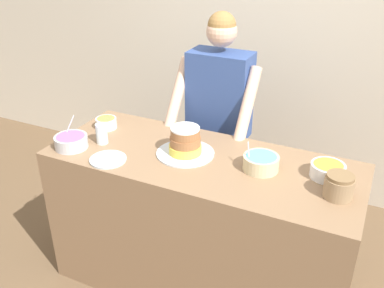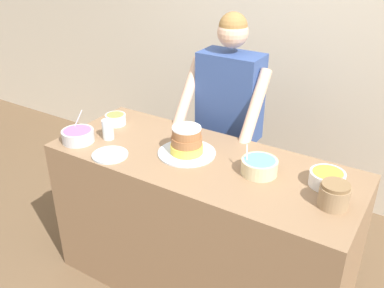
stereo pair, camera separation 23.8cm
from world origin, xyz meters
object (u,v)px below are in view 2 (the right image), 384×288
person_baker (229,112)px  frosting_bowl_orange (327,178)px  cake (187,143)px  frosting_bowl_olive (116,119)px  frosting_bowl_purple (78,135)px  drinking_glass (108,129)px  stoneware_jar (334,195)px  ceramic_plate (110,155)px  frosting_bowl_blue (259,166)px

person_baker → frosting_bowl_orange: bearing=-31.0°
cake → frosting_bowl_olive: size_ratio=2.50×
frosting_bowl_purple → drinking_glass: frosting_bowl_purple is taller
frosting_bowl_olive → frosting_bowl_orange: bearing=-0.1°
person_baker → stoneware_jar: (0.90, -0.66, 0.02)m
frosting_bowl_purple → ceramic_plate: (0.29, -0.04, -0.04)m
frosting_bowl_orange → ceramic_plate: (-1.15, -0.35, -0.04)m
frosting_bowl_blue → ceramic_plate: frosting_bowl_blue is taller
drinking_glass → stoneware_jar: size_ratio=0.87×
frosting_bowl_orange → frosting_bowl_olive: bearing=179.9°
frosting_bowl_orange → stoneware_jar: size_ratio=1.25×
cake → stoneware_jar: (0.87, -0.07, -0.01)m
frosting_bowl_olive → frosting_bowl_orange: (1.42, -0.00, 0.00)m
frosting_bowl_orange → drinking_glass: (-1.31, -0.19, 0.02)m
drinking_glass → stoneware_jar: bearing=0.9°
drinking_glass → ceramic_plate: size_ratio=0.60×
drinking_glass → frosting_bowl_blue: bearing=6.6°
cake → drinking_glass: (-0.52, -0.09, -0.01)m
frosting_bowl_blue → drinking_glass: size_ratio=1.56×
frosting_bowl_blue → frosting_bowl_olive: bearing=175.8°
person_baker → frosting_bowl_olive: 0.77m
frosting_bowl_olive → ceramic_plate: (0.26, -0.36, -0.03)m
cake → frosting_bowl_olive: bearing=171.2°
stoneware_jar → ceramic_plate: bearing=-171.4°
cake → frosting_bowl_orange: (0.79, 0.09, -0.03)m
frosting_bowl_orange → drinking_glass: drinking_glass is taller
drinking_glass → cake: bearing=10.1°
frosting_bowl_blue → frosting_bowl_orange: bearing=12.5°
frosting_bowl_orange → ceramic_plate: size_ratio=0.86×
cake → stoneware_jar: bearing=-4.6°
frosting_bowl_blue → stoneware_jar: bearing=-12.0°
drinking_glass → stoneware_jar: drinking_glass is taller
person_baker → drinking_glass: 0.84m
cake → stoneware_jar: 0.87m
frosting_bowl_olive → person_baker: bearing=39.7°
cake → drinking_glass: 0.53m
frosting_bowl_orange → ceramic_plate: 1.21m
person_baker → stoneware_jar: 1.12m
frosting_bowl_purple → frosting_bowl_orange: size_ratio=1.08×
frosting_bowl_orange → stoneware_jar: bearing=-64.3°
person_baker → ceramic_plate: person_baker is taller
cake → frosting_bowl_orange: 0.80m
ceramic_plate → frosting_bowl_olive: bearing=126.5°
cake → frosting_bowl_orange: bearing=6.8°
frosting_bowl_purple → ceramic_plate: size_ratio=0.94×
frosting_bowl_olive → frosting_bowl_purple: 0.32m
frosting_bowl_purple → person_baker: bearing=52.6°
frosting_bowl_purple → stoneware_jar: 1.53m
ceramic_plate → drinking_glass: bearing=133.7°
person_baker → frosting_bowl_orange: person_baker is taller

